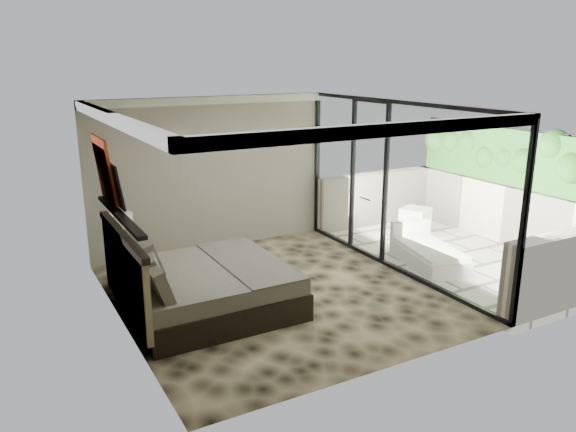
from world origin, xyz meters
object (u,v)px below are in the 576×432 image
bed (200,286)px  lounger (428,254)px  nightstand (126,272)px  table_lamp (121,230)px  ottoman (415,220)px

bed → lounger: 4.09m
bed → nightstand: bearing=117.9°
lounger → table_lamp: bearing=176.5°
nightstand → table_lamp: bearing=-137.8°
table_lamp → lounger: bearing=-16.3°
nightstand → bed: bearing=-68.9°
table_lamp → ottoman: (5.90, 0.12, -0.70)m
ottoman → lounger: 1.86m
nightstand → table_lamp: table_lamp is taller
nightstand → ottoman: size_ratio=0.99×
bed → ottoman: size_ratio=4.44×
nightstand → ottoman: (5.85, 0.06, 0.00)m
table_lamp → ottoman: size_ratio=1.35×
ottoman → lounger: size_ratio=0.31×
nightstand → lounger: 5.02m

